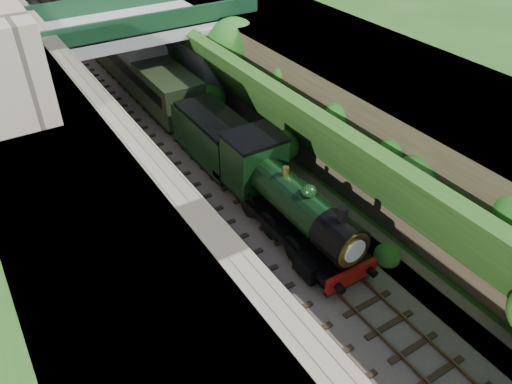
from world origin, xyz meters
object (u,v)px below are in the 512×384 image
Objects in this scene: road_bridge at (142,49)px; tender at (215,140)px; tree at (235,46)px; locomotive at (287,200)px.

tender is at bearing -88.52° from road_bridge.
locomotive is (-4.71, -13.03, -2.75)m from tree.
road_bridge is 17.38m from locomotive.
road_bridge reaches higher than tender.
tender is at bearing -129.75° from tree.
tree is (4.97, -4.21, 0.57)m from road_bridge.
road_bridge is 2.42× the size of tree.
road_bridge is 6.54m from tree.
locomotive is at bearing -109.89° from tree.
tree is at bearing 70.11° from locomotive.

